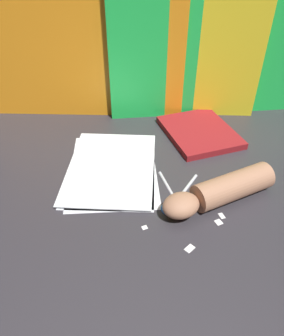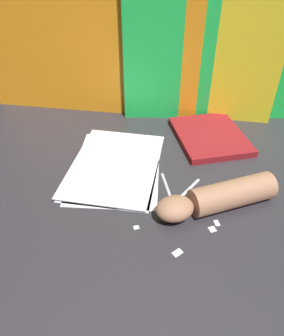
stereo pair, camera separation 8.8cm
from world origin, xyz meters
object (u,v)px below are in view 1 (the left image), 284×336
object	(u,v)px
paper_stack	(112,168)
book_closed	(199,132)
hand_forearm	(220,191)
scissors	(176,200)

from	to	relation	value
paper_stack	book_closed	distance (m)	0.34
paper_stack	book_closed	xyz separation A→B (m)	(0.29, 0.18, 0.01)
paper_stack	hand_forearm	distance (m)	0.32
paper_stack	scissors	xyz separation A→B (m)	(0.18, -0.14, -0.00)
scissors	hand_forearm	xyz separation A→B (m)	(0.11, -0.00, 0.03)
book_closed	hand_forearm	bearing A→B (deg)	-90.64
hand_forearm	book_closed	bearing A→B (deg)	89.36
book_closed	hand_forearm	world-z (taller)	hand_forearm
book_closed	hand_forearm	xyz separation A→B (m)	(-0.00, -0.33, 0.03)
book_closed	hand_forearm	distance (m)	0.33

